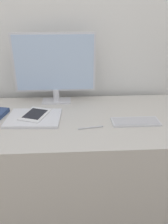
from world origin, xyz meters
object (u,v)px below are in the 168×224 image
monitor (55,66)px  pen (91,127)px  ereader (35,114)px  keyboard (135,122)px  laptop (34,118)px

monitor → pen: 0.53m
ereader → pen: (0.34, -0.15, -0.02)m
monitor → ereader: size_ratio=2.43×
keyboard → pen: 0.28m
monitor → ereader: 0.37m
monitor → ereader: monitor is taller
laptop → pen: (0.34, -0.13, -0.00)m
pen → keyboard: bearing=10.5°
ereader → pen: 0.37m
monitor → laptop: monitor is taller
keyboard → ereader: bearing=170.5°
keyboard → pen: bearing=-169.5°
keyboard → ereader: 0.62m
ereader → keyboard: bearing=-9.5°
keyboard → laptop: laptop is taller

